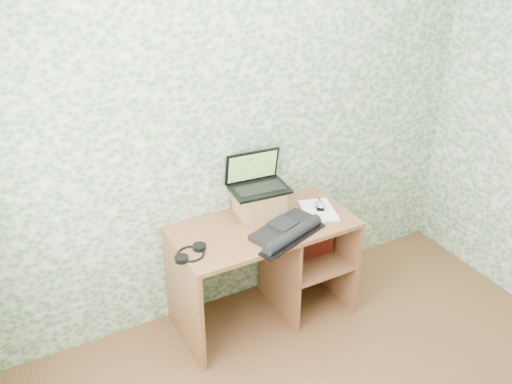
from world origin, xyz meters
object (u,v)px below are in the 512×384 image
riser (259,202)px  notepad (318,211)px  laptop (256,180)px  keyboard (287,231)px  desk (272,254)px

riser → notepad: 0.41m
riser → notepad: riser is taller
riser → laptop: bearing=90.0°
riser → keyboard: riser is taller
desk → keyboard: (-0.00, -0.20, 0.29)m
riser → keyboard: (0.03, -0.31, -0.06)m
riser → notepad: (0.36, -0.17, -0.08)m
notepad → keyboard: bearing=-140.2°
laptop → keyboard: size_ratio=0.73×
keyboard → riser: bearing=76.0°
notepad → desk: bearing=-172.7°
keyboard → notepad: bearing=3.9°
riser → desk: bearing=-74.0°
keyboard → desk: bearing=69.7°
riser → laptop: laptop is taller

